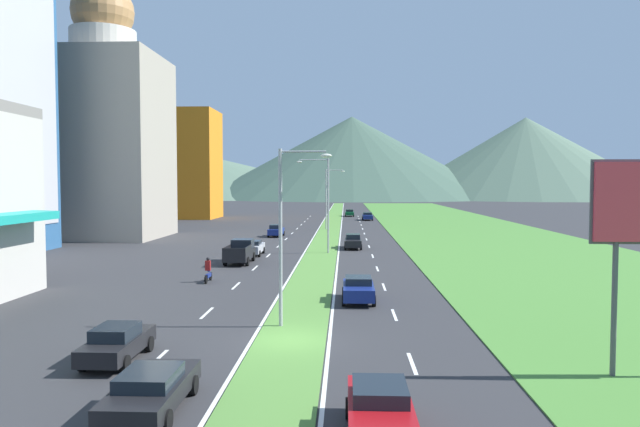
# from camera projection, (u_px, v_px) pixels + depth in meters

# --- Properties ---
(ground_plane) EXTENTS (600.00, 600.00, 0.00)m
(ground_plane) POSITION_uv_depth(u_px,v_px,m) (290.00, 341.00, 26.24)
(ground_plane) COLOR #2D2D30
(grass_median) EXTENTS (3.20, 240.00, 0.06)m
(grass_median) POSITION_uv_depth(u_px,v_px,m) (329.00, 231.00, 86.10)
(grass_median) COLOR #518438
(grass_median) RESTS_ON ground_plane
(grass_verge_right) EXTENTS (24.00, 240.00, 0.06)m
(grass_verge_right) POSITION_uv_depth(u_px,v_px,m) (470.00, 232.00, 85.19)
(grass_verge_right) COLOR #477F33
(grass_verge_right) RESTS_ON ground_plane
(lane_dash_left_2) EXTENTS (0.16, 2.80, 0.01)m
(lane_dash_left_2) POSITION_uv_depth(u_px,v_px,m) (157.00, 360.00, 23.44)
(lane_dash_left_2) COLOR silver
(lane_dash_left_2) RESTS_ON ground_plane
(lane_dash_left_3) EXTENTS (0.16, 2.80, 0.01)m
(lane_dash_left_3) POSITION_uv_depth(u_px,v_px,m) (207.00, 313.00, 31.91)
(lane_dash_left_3) COLOR silver
(lane_dash_left_3) RESTS_ON ground_plane
(lane_dash_left_4) EXTENTS (0.16, 2.80, 0.01)m
(lane_dash_left_4) POSITION_uv_depth(u_px,v_px,m) (236.00, 286.00, 40.38)
(lane_dash_left_4) COLOR silver
(lane_dash_left_4) RESTS_ON ground_plane
(lane_dash_left_5) EXTENTS (0.16, 2.80, 0.01)m
(lane_dash_left_5) POSITION_uv_depth(u_px,v_px,m) (255.00, 268.00, 48.85)
(lane_dash_left_5) COLOR silver
(lane_dash_left_5) RESTS_ON ground_plane
(lane_dash_left_6) EXTENTS (0.16, 2.80, 0.01)m
(lane_dash_left_6) POSITION_uv_depth(u_px,v_px,m) (268.00, 255.00, 57.31)
(lane_dash_left_6) COLOR silver
(lane_dash_left_6) RESTS_ON ground_plane
(lane_dash_left_7) EXTENTS (0.16, 2.80, 0.01)m
(lane_dash_left_7) POSITION_uv_depth(u_px,v_px,m) (278.00, 246.00, 65.78)
(lane_dash_left_7) COLOR silver
(lane_dash_left_7) RESTS_ON ground_plane
(lane_dash_left_8) EXTENTS (0.16, 2.80, 0.01)m
(lane_dash_left_8) POSITION_uv_depth(u_px,v_px,m) (286.00, 239.00, 74.25)
(lane_dash_left_8) COLOR silver
(lane_dash_left_8) RESTS_ON ground_plane
(lane_dash_left_9) EXTENTS (0.16, 2.80, 0.01)m
(lane_dash_left_9) POSITION_uv_depth(u_px,v_px,m) (292.00, 233.00, 82.72)
(lane_dash_left_9) COLOR silver
(lane_dash_left_9) RESTS_ON ground_plane
(lane_dash_left_10) EXTENTS (0.16, 2.80, 0.01)m
(lane_dash_left_10) POSITION_uv_depth(u_px,v_px,m) (297.00, 229.00, 91.18)
(lane_dash_left_10) COLOR silver
(lane_dash_left_10) RESTS_ON ground_plane
(lane_dash_left_11) EXTENTS (0.16, 2.80, 0.01)m
(lane_dash_left_11) POSITION_uv_depth(u_px,v_px,m) (301.00, 225.00, 99.65)
(lane_dash_left_11) COLOR silver
(lane_dash_left_11) RESTS_ON ground_plane
(lane_dash_left_12) EXTENTS (0.16, 2.80, 0.01)m
(lane_dash_left_12) POSITION_uv_depth(u_px,v_px,m) (305.00, 222.00, 108.12)
(lane_dash_left_12) COLOR silver
(lane_dash_left_12) RESTS_ON ground_plane
(lane_dash_left_13) EXTENTS (0.16, 2.80, 0.01)m
(lane_dash_left_13) POSITION_uv_depth(u_px,v_px,m) (308.00, 219.00, 116.59)
(lane_dash_left_13) COLOR silver
(lane_dash_left_13) RESTS_ON ground_plane
(lane_dash_left_14) EXTENTS (0.16, 2.80, 0.01)m
(lane_dash_left_14) POSITION_uv_depth(u_px,v_px,m) (310.00, 216.00, 125.06)
(lane_dash_left_14) COLOR silver
(lane_dash_left_14) RESTS_ON ground_plane
(lane_dash_right_2) EXTENTS (0.16, 2.80, 0.01)m
(lane_dash_right_2) POSITION_uv_depth(u_px,v_px,m) (412.00, 363.00, 22.99)
(lane_dash_right_2) COLOR silver
(lane_dash_right_2) RESTS_ON ground_plane
(lane_dash_right_3) EXTENTS (0.16, 2.80, 0.01)m
(lane_dash_right_3) POSITION_uv_depth(u_px,v_px,m) (394.00, 315.00, 31.46)
(lane_dash_right_3) COLOR silver
(lane_dash_right_3) RESTS_ON ground_plane
(lane_dash_right_4) EXTENTS (0.16, 2.80, 0.01)m
(lane_dash_right_4) POSITION_uv_depth(u_px,v_px,m) (384.00, 287.00, 39.93)
(lane_dash_right_4) COLOR silver
(lane_dash_right_4) RESTS_ON ground_plane
(lane_dash_right_5) EXTENTS (0.16, 2.80, 0.01)m
(lane_dash_right_5) POSITION_uv_depth(u_px,v_px,m) (377.00, 269.00, 48.40)
(lane_dash_right_5) COLOR silver
(lane_dash_right_5) RESTS_ON ground_plane
(lane_dash_right_6) EXTENTS (0.16, 2.80, 0.01)m
(lane_dash_right_6) POSITION_uv_depth(u_px,v_px,m) (373.00, 256.00, 56.87)
(lane_dash_right_6) COLOR silver
(lane_dash_right_6) RESTS_ON ground_plane
(lane_dash_right_7) EXTENTS (0.16, 2.80, 0.01)m
(lane_dash_right_7) POSITION_uv_depth(u_px,v_px,m) (369.00, 247.00, 65.33)
(lane_dash_right_7) COLOR silver
(lane_dash_right_7) RESTS_ON ground_plane
(lane_dash_right_8) EXTENTS (0.16, 2.80, 0.01)m
(lane_dash_right_8) POSITION_uv_depth(u_px,v_px,m) (366.00, 239.00, 73.80)
(lane_dash_right_8) COLOR silver
(lane_dash_right_8) RESTS_ON ground_plane
(lane_dash_right_9) EXTENTS (0.16, 2.80, 0.01)m
(lane_dash_right_9) POSITION_uv_depth(u_px,v_px,m) (364.00, 234.00, 82.27)
(lane_dash_right_9) COLOR silver
(lane_dash_right_9) RESTS_ON ground_plane
(lane_dash_right_10) EXTENTS (0.16, 2.80, 0.01)m
(lane_dash_right_10) POSITION_uv_depth(u_px,v_px,m) (363.00, 229.00, 90.74)
(lane_dash_right_10) COLOR silver
(lane_dash_right_10) RESTS_ON ground_plane
(lane_dash_right_11) EXTENTS (0.16, 2.80, 0.01)m
(lane_dash_right_11) POSITION_uv_depth(u_px,v_px,m) (361.00, 225.00, 99.20)
(lane_dash_right_11) COLOR silver
(lane_dash_right_11) RESTS_ON ground_plane
(lane_dash_right_12) EXTENTS (0.16, 2.80, 0.01)m
(lane_dash_right_12) POSITION_uv_depth(u_px,v_px,m) (360.00, 222.00, 107.67)
(lane_dash_right_12) COLOR silver
(lane_dash_right_12) RESTS_ON ground_plane
(lane_dash_right_13) EXTENTS (0.16, 2.80, 0.01)m
(lane_dash_right_13) POSITION_uv_depth(u_px,v_px,m) (359.00, 219.00, 116.14)
(lane_dash_right_13) COLOR silver
(lane_dash_right_13) RESTS_ON ground_plane
(lane_dash_right_14) EXTENTS (0.16, 2.80, 0.01)m
(lane_dash_right_14) POSITION_uv_depth(u_px,v_px,m) (358.00, 216.00, 124.61)
(lane_dash_right_14) COLOR silver
(lane_dash_right_14) RESTS_ON ground_plane
(edge_line_median_left) EXTENTS (0.16, 240.00, 0.01)m
(edge_line_median_left) POSITION_uv_depth(u_px,v_px,m) (317.00, 231.00, 86.17)
(edge_line_median_left) COLOR silver
(edge_line_median_left) RESTS_ON ground_plane
(edge_line_median_right) EXTENTS (0.16, 240.00, 0.01)m
(edge_line_median_right) POSITION_uv_depth(u_px,v_px,m) (341.00, 231.00, 86.02)
(edge_line_median_right) COLOR silver
(edge_line_median_right) RESTS_ON ground_plane
(domed_building) EXTENTS (14.59, 14.59, 33.06)m
(domed_building) POSITION_uv_depth(u_px,v_px,m) (105.00, 132.00, 75.95)
(domed_building) COLOR #9E9384
(domed_building) RESTS_ON ground_plane
(midrise_colored) EXTENTS (12.16, 12.16, 21.76)m
(midrise_colored) POSITION_uv_depth(u_px,v_px,m) (187.00, 164.00, 118.38)
(midrise_colored) COLOR orange
(midrise_colored) RESTS_ON ground_plane
(hill_far_left) EXTENTS (200.14, 200.14, 23.73)m
(hill_far_left) POSITION_uv_depth(u_px,v_px,m) (197.00, 175.00, 327.63)
(hill_far_left) COLOR #516B56
(hill_far_left) RESTS_ON ground_plane
(hill_far_center) EXTENTS (147.71, 147.71, 39.83)m
(hill_far_center) POSITION_uv_depth(u_px,v_px,m) (352.00, 157.00, 288.18)
(hill_far_center) COLOR #3D5647
(hill_far_center) RESTS_ON ground_plane
(hill_far_right) EXTENTS (130.11, 130.11, 38.58)m
(hill_far_right) POSITION_uv_depth(u_px,v_px,m) (525.00, 158.00, 280.56)
(hill_far_right) COLOR #516B56
(hill_far_right) RESTS_ON ground_plane
(street_lamp_near) EXTENTS (2.61, 0.28, 8.77)m
(street_lamp_near) POSITION_uv_depth(u_px,v_px,m) (286.00, 225.00, 28.57)
(street_lamp_near) COLOR #99999E
(street_lamp_near) RESTS_ON ground_plane
(street_lamp_mid) EXTENTS (3.26, 0.31, 9.58)m
(street_lamp_mid) POSITION_uv_depth(u_px,v_px,m) (325.00, 199.00, 58.77)
(street_lamp_mid) COLOR #99999E
(street_lamp_mid) RESTS_ON ground_plane
(street_lamp_far) EXTENTS (2.96, 0.35, 9.23)m
(street_lamp_far) POSITION_uv_depth(u_px,v_px,m) (328.00, 195.00, 89.07)
(street_lamp_far) COLOR #99999E
(street_lamp_far) RESTS_ON ground_plane
(car_0) EXTENTS (1.92, 4.44, 1.48)m
(car_0) POSITION_uv_depth(u_px,v_px,m) (350.00, 213.00, 125.17)
(car_0) COLOR #0C5128
(car_0) RESTS_ON ground_plane
(car_1) EXTENTS (1.92, 4.67, 1.46)m
(car_1) POSITION_uv_depth(u_px,v_px,m) (253.00, 247.00, 57.59)
(car_1) COLOR #B2B2B7
(car_1) RESTS_ON ground_plane
(car_2) EXTENTS (2.04, 4.77, 1.34)m
(car_2) POSITION_uv_depth(u_px,v_px,m) (151.00, 389.00, 18.13)
(car_2) COLOR black
(car_2) RESTS_ON ground_plane
(car_3) EXTENTS (2.03, 4.77, 1.50)m
(car_3) POSITION_uv_depth(u_px,v_px,m) (367.00, 216.00, 111.98)
(car_3) COLOR navy
(car_3) RESTS_ON ground_plane
(car_4) EXTENTS (1.86, 4.35, 1.45)m
(car_4) POSITION_uv_depth(u_px,v_px,m) (117.00, 343.00, 23.28)
(car_4) COLOR black
(car_4) RESTS_ON ground_plane
(car_6) EXTENTS (1.92, 4.23, 1.48)m
(car_6) POSITION_uv_depth(u_px,v_px,m) (380.00, 411.00, 16.25)
(car_6) COLOR maroon
(car_6) RESTS_ON ground_plane
(car_7) EXTENTS (1.95, 4.30, 1.59)m
(car_7) POSITION_uv_depth(u_px,v_px,m) (276.00, 231.00, 77.66)
(car_7) COLOR navy
(car_7) RESTS_ON ground_plane
(car_8) EXTENTS (1.88, 4.72, 1.57)m
(car_8) POSITION_uv_depth(u_px,v_px,m) (353.00, 241.00, 63.45)
(car_8) COLOR black
(car_8) RESTS_ON ground_plane
(car_9) EXTENTS (1.96, 4.28, 1.47)m
(car_9) POSITION_uv_depth(u_px,v_px,m) (358.00, 289.00, 35.01)
(car_9) COLOR navy
(car_9) RESTS_ON ground_plane
(pickup_truck_0) EXTENTS (2.18, 5.40, 2.00)m
(pickup_truck_0) POSITION_uv_depth(u_px,v_px,m) (240.00, 252.00, 52.03)
(pickup_truck_0) COLOR black
(pickup_truck_0) RESTS_ON ground_plane
(motorcycle_rider) EXTENTS (0.36, 2.00, 1.80)m
(motorcycle_rider) POSITION_uv_depth(u_px,v_px,m) (208.00, 272.00, 41.89)
(motorcycle_rider) COLOR black
(motorcycle_rider) RESTS_ON ground_plane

